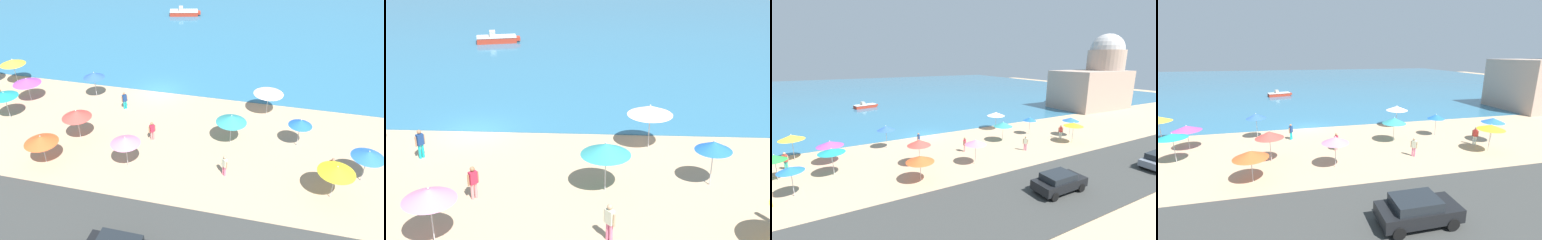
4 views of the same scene
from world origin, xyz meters
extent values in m
plane|color=tan|center=(0.00, 0.00, 0.00)|extent=(160.00, 160.00, 0.00)
cube|color=teal|center=(0.00, 55.00, 0.03)|extent=(150.00, 110.00, 0.05)
cylinder|color=#B2B2B7|center=(12.66, -5.72, 0.92)|extent=(0.05, 0.05, 1.84)
cone|color=blue|center=(12.66, -5.72, 2.01)|extent=(1.72, 1.72, 0.44)
sphere|color=silver|center=(12.66, -5.72, 2.26)|extent=(0.08, 0.08, 0.08)
cylinder|color=#B2B2B7|center=(10.10, -1.65, 1.00)|extent=(0.05, 0.05, 1.99)
cone|color=white|center=(10.10, -1.65, 2.19)|extent=(2.46, 2.46, 0.50)
sphere|color=silver|center=(10.10, -1.65, 2.47)|extent=(0.08, 0.08, 0.08)
cylinder|color=#B2B2B7|center=(7.73, -6.50, 0.94)|extent=(0.05, 0.05, 1.87)
cone|color=teal|center=(7.73, -6.50, 2.09)|extent=(2.29, 2.29, 0.53)
sphere|color=silver|center=(7.73, -6.50, 2.38)|extent=(0.08, 0.08, 0.08)
cylinder|color=#B2B2B7|center=(1.24, -10.92, 0.98)|extent=(0.05, 0.05, 1.96)
cone|color=pink|center=(1.24, -10.92, 2.14)|extent=(2.04, 2.04, 0.46)
sphere|color=silver|center=(1.24, -10.92, 2.40)|extent=(0.08, 0.08, 0.08)
cylinder|color=pink|center=(1.85, -7.62, 0.37)|extent=(0.14, 0.14, 0.75)
cylinder|color=pink|center=(1.97, -7.48, 0.37)|extent=(0.14, 0.14, 0.75)
cube|color=#C02741|center=(1.91, -7.55, 1.04)|extent=(0.40, 0.41, 0.59)
sphere|color=#996D4B|center=(1.91, -7.55, 1.47)|extent=(0.22, 0.22, 0.22)
cylinder|color=#996D4B|center=(1.75, -7.73, 0.99)|extent=(0.09, 0.09, 0.53)
cylinder|color=#996D4B|center=(2.07, -7.37, 0.99)|extent=(0.09, 0.09, 0.53)
cylinder|color=pink|center=(7.97, -10.42, 0.38)|extent=(0.14, 0.14, 0.76)
cylinder|color=pink|center=(7.84, -10.29, 0.38)|extent=(0.14, 0.14, 0.76)
cube|color=beige|center=(7.90, -10.36, 1.06)|extent=(0.41, 0.41, 0.60)
sphere|color=tan|center=(7.90, -10.36, 1.49)|extent=(0.22, 0.22, 0.22)
cylinder|color=tan|center=(8.08, -10.52, 1.01)|extent=(0.09, 0.09, 0.54)
cylinder|color=tan|center=(7.73, -10.19, 1.01)|extent=(0.09, 0.09, 0.54)
cylinder|color=#15ABAE|center=(-1.86, -3.57, 0.38)|extent=(0.14, 0.14, 0.76)
cylinder|color=#15ABAE|center=(-1.97, -3.71, 0.38)|extent=(0.14, 0.14, 0.76)
cube|color=navy|center=(-1.91, -3.64, 1.06)|extent=(0.39, 0.42, 0.60)
sphere|color=#9C6E51|center=(-1.91, -3.64, 1.49)|extent=(0.22, 0.22, 0.22)
cylinder|color=#9C6E51|center=(-1.77, -3.45, 1.01)|extent=(0.09, 0.09, 0.54)
cylinder|color=#9C6E51|center=(-2.06, -3.83, 1.01)|extent=(0.09, 0.09, 0.54)
cube|color=#B43320|center=(-3.92, 24.20, 0.35)|extent=(4.45, 2.77, 0.59)
cube|color=#B43320|center=(-1.73, 24.76, 0.41)|extent=(0.68, 1.08, 0.36)
cube|color=silver|center=(-3.92, 24.20, 0.68)|extent=(4.47, 2.85, 0.08)
cube|color=#B2AD9E|center=(-4.32, 24.09, 0.97)|extent=(0.85, 1.19, 0.66)
camera|label=1|loc=(10.36, -29.66, 16.59)|focal=35.00mm
camera|label=2|loc=(7.57, -25.99, 11.16)|focal=45.00mm
camera|label=3|loc=(-10.53, -30.51, 9.70)|focal=24.00mm
camera|label=4|loc=(-1.80, -28.50, 8.25)|focal=24.00mm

